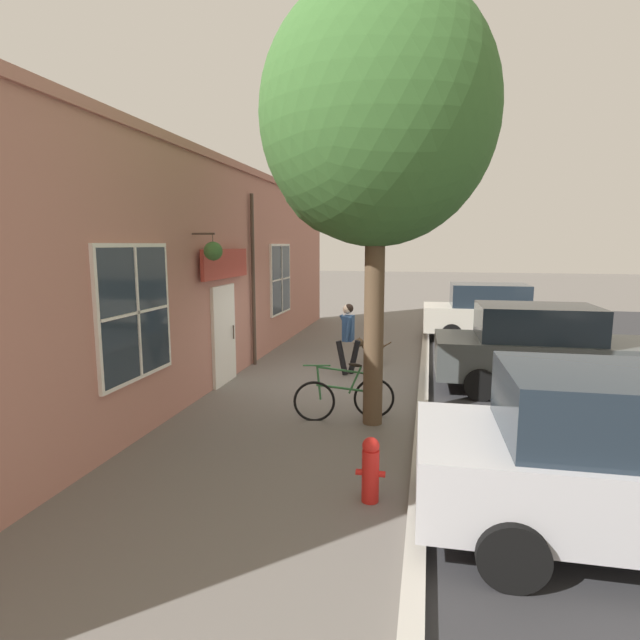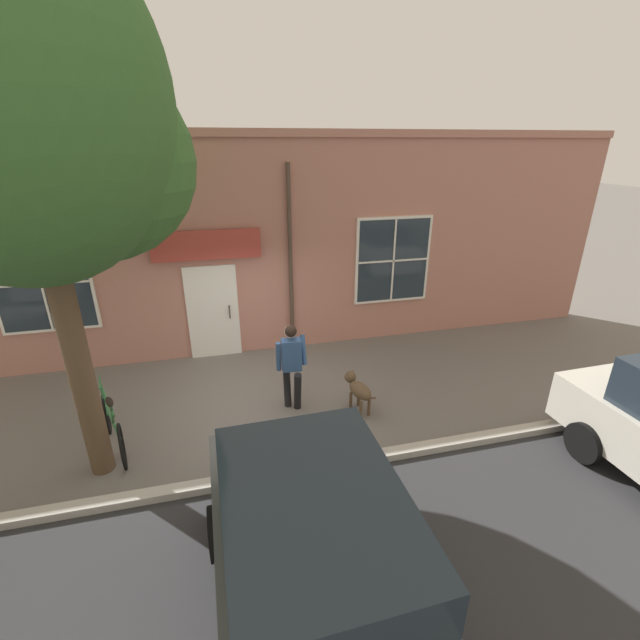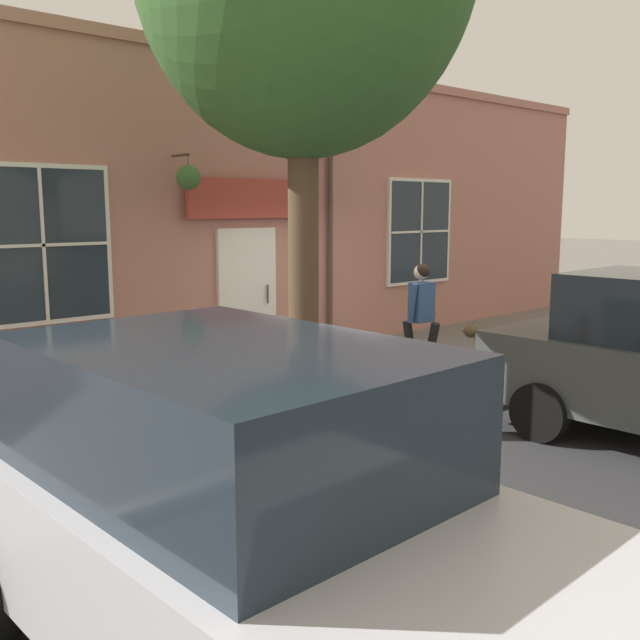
# 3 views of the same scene
# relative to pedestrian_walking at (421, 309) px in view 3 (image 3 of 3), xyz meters

# --- Properties ---
(ground_plane) EXTENTS (90.00, 90.00, 0.00)m
(ground_plane) POSITION_rel_pedestrian_walking_xyz_m (-0.29, -0.73, -0.97)
(ground_plane) COLOR #66605B
(storefront_facade) EXTENTS (0.95, 18.00, 4.75)m
(storefront_facade) POSITION_rel_pedestrian_walking_xyz_m (-2.63, -0.74, 1.41)
(storefront_facade) COLOR #B27566
(storefront_facade) RESTS_ON ground_plane
(pedestrian_walking) EXTENTS (0.56, 0.56, 1.63)m
(pedestrian_walking) POSITION_rel_pedestrian_walking_xyz_m (0.00, 0.00, 0.00)
(pedestrian_walking) COLOR black
(pedestrian_walking) RESTS_ON ground_plane
(dog_on_leash) EXTENTS (0.95, 0.41, 0.67)m
(dog_on_leash) POSITION_rel_pedestrian_walking_xyz_m (0.38, 1.12, -0.53)
(dog_on_leash) COLOR brown
(dog_on_leash) RESTS_ON ground_plane
(leaning_bicycle) EXTENTS (1.66, 0.59, 1.00)m
(leaning_bicycle) POSITION_rel_pedestrian_walking_xyz_m (0.41, -2.93, -0.59)
(leaning_bicycle) COLOR black
(leaning_bicycle) RESTS_ON ground_plane
(parked_car_nearest_curb) EXTENTS (4.34, 2.01, 1.75)m
(parked_car_nearest_curb) POSITION_rel_pedestrian_walking_xyz_m (3.78, -5.91, -0.09)
(parked_car_nearest_curb) COLOR #B7B7BC
(parked_car_nearest_curb) RESTS_ON ground_plane
(fire_hydrant) EXTENTS (0.34, 0.20, 0.77)m
(fire_hydrant) POSITION_rel_pedestrian_walking_xyz_m (1.17, -5.59, -0.57)
(fire_hydrant) COLOR red
(fire_hydrant) RESTS_ON ground_plane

